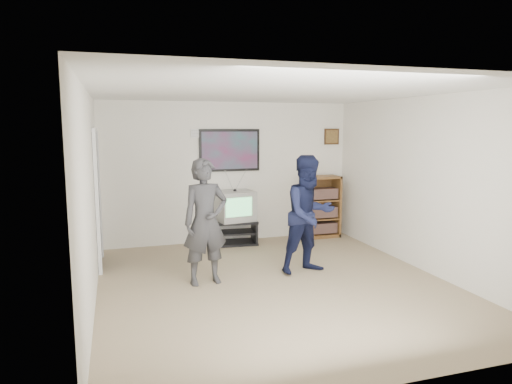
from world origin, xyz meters
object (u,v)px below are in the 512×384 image
bookshelf (320,207)px  person_short (309,214)px  crt_television (235,206)px  person_tall (205,222)px  media_stand (233,232)px

bookshelf → person_short: size_ratio=0.69×
crt_television → person_tall: size_ratio=0.37×
media_stand → person_tall: bearing=-108.8°
crt_television → bookshelf: size_ratio=0.54×
bookshelf → person_tall: bearing=-143.1°
media_stand → person_short: 2.05m
crt_television → person_tall: (-0.89, -1.87, 0.14)m
crt_television → person_tall: 2.07m
media_stand → person_short: (0.65, -1.85, 0.63)m
bookshelf → person_short: bearing=-119.3°
crt_television → bookshelf: 1.67m
bookshelf → media_stand: bearing=-178.3°
bookshelf → person_tall: person_tall is taller
crt_television → bookshelf: bookshelf is taller
crt_television → person_short: (0.60, -1.85, 0.15)m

